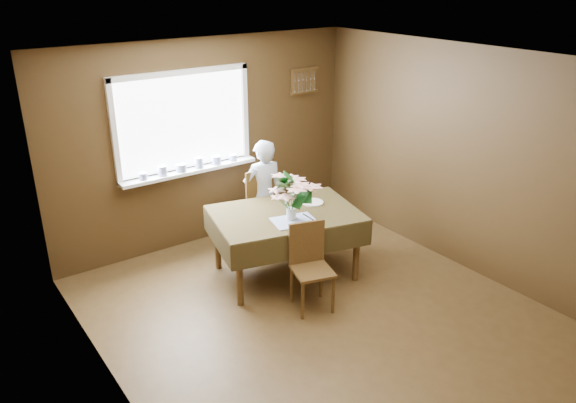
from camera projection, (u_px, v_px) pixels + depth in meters
floor at (320, 315)px, 5.62m from camera, size 4.50×4.50×0.00m
ceiling at (326, 61)px, 4.66m from camera, size 4.50×4.50×0.00m
wall_back at (207, 143)px, 6.83m from camera, size 4.00×0.00×4.00m
wall_front at (552, 314)px, 3.45m from camera, size 4.00×0.00×4.00m
wall_left at (108, 261)px, 4.06m from camera, size 0.00×4.50×4.50m
wall_right at (464, 160)px, 6.21m from camera, size 0.00×4.50×4.50m
window_assembly at (186, 140)px, 6.59m from camera, size 1.72×0.20×1.22m
spoon_rack at (304, 81)px, 7.35m from camera, size 0.44×0.05×0.33m
dining_table at (285, 220)px, 6.13m from camera, size 1.77×1.40×0.77m
chair_far at (257, 203)px, 6.87m from camera, size 0.45×0.45×1.02m
chair_near at (310, 262)px, 5.64m from camera, size 0.47×0.47×0.89m
seated_woman at (263, 195)px, 6.74m from camera, size 0.54×0.39×1.38m
flower_bouquet at (291, 194)px, 5.82m from camera, size 0.52×0.52×0.45m
side_plate at (313, 202)px, 6.35m from camera, size 0.27×0.27×0.01m
table_knife at (309, 218)px, 5.95m from camera, size 0.03×0.24×0.00m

